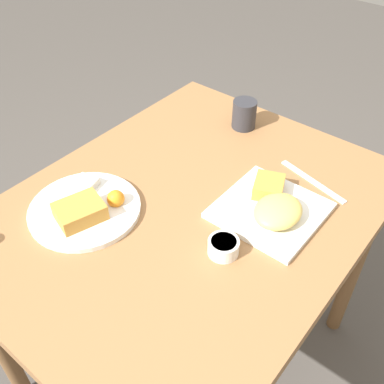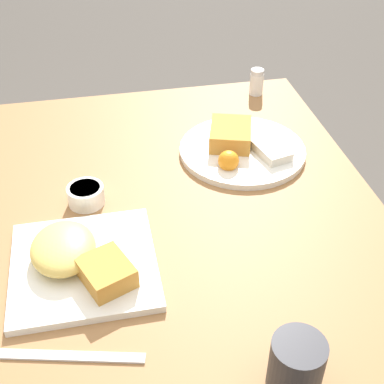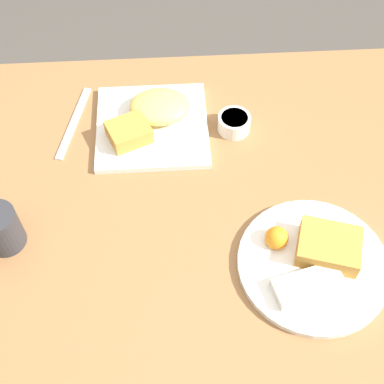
{
  "view_description": "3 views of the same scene",
  "coord_description": "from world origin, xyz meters",
  "views": [
    {
      "loc": [
        -0.63,
        -0.53,
        1.53
      ],
      "look_at": [
        0.02,
        0.0,
        0.79
      ],
      "focal_mm": 42.0,
      "sensor_mm": 36.0,
      "label": 1
    },
    {
      "loc": [
        0.77,
        -0.12,
        1.41
      ],
      "look_at": [
        -0.02,
        0.04,
        0.79
      ],
      "focal_mm": 50.0,
      "sensor_mm": 36.0,
      "label": 2
    },
    {
      "loc": [
        0.07,
        0.63,
        1.63
      ],
      "look_at": [
        0.03,
        0.02,
        0.78
      ],
      "focal_mm": 50.0,
      "sensor_mm": 36.0,
      "label": 3
    }
  ],
  "objects": [
    {
      "name": "butter_knife",
      "position": [
        0.28,
        -0.2,
        0.76
      ],
      "size": [
        0.07,
        0.21,
        0.0
      ],
      "rotation": [
        0.0,
        0.0,
        1.33
      ],
      "color": "silver",
      "rests_on": "dining_table"
    },
    {
      "name": "plate_square_near",
      "position": [
        0.11,
        -0.18,
        0.78
      ],
      "size": [
        0.24,
        0.24,
        0.06
      ],
      "color": "white",
      "rests_on": "dining_table"
    },
    {
      "name": "plate_oval_far",
      "position": [
        -0.18,
        0.18,
        0.77
      ],
      "size": [
        0.28,
        0.28,
        0.05
      ],
      "color": "white",
      "rests_on": "dining_table"
    },
    {
      "name": "ground_plane",
      "position": [
        0.0,
        0.0,
        0.0
      ],
      "size": [
        8.0,
        8.0,
        0.0
      ],
      "primitive_type": "plane",
      "color": "#4C4742"
    },
    {
      "name": "coffee_mug",
      "position": [
        0.39,
        0.1,
        0.8
      ],
      "size": [
        0.07,
        0.07,
        0.09
      ],
      "color": "#2D2D33",
      "rests_on": "dining_table"
    },
    {
      "name": "dining_table",
      "position": [
        0.0,
        0.0,
        0.67
      ],
      "size": [
        1.03,
        0.81,
        0.76
      ],
      "color": "olive",
      "rests_on": "ground_plane"
    },
    {
      "name": "sauce_ramekin",
      "position": [
        -0.07,
        -0.16,
        0.78
      ],
      "size": [
        0.07,
        0.07,
        0.04
      ],
      "color": "white",
      "rests_on": "dining_table"
    }
  ]
}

